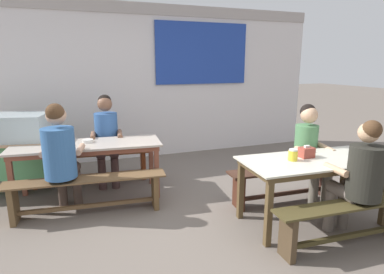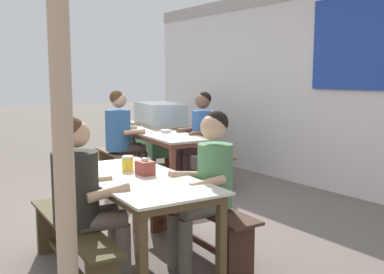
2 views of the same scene
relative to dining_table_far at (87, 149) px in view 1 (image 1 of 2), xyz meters
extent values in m
plane|color=#6C6158|center=(1.03, -1.17, -0.66)|extent=(40.00, 40.00, 0.00)
cube|color=silver|center=(1.03, 1.68, 0.64)|extent=(7.16, 0.12, 2.60)
cube|color=#2443A4|center=(2.27, 1.59, 1.28)|extent=(1.85, 0.03, 1.15)
cube|color=#AEA4A0|center=(1.03, 1.70, 2.04)|extent=(7.16, 0.20, 0.20)
cube|color=#BAAC9E|center=(0.00, 0.00, 0.06)|extent=(1.94, 0.83, 0.03)
cube|color=brown|center=(0.00, 0.00, 0.02)|extent=(1.86, 0.76, 0.06)
cube|color=brown|center=(0.89, 0.19, -0.34)|extent=(0.07, 0.07, 0.65)
cube|color=brown|center=(0.84, -0.35, -0.34)|extent=(0.07, 0.07, 0.65)
cube|color=brown|center=(-0.84, 0.35, -0.34)|extent=(0.07, 0.07, 0.65)
cube|color=brown|center=(-0.89, -0.19, -0.34)|extent=(0.07, 0.07, 0.65)
cube|color=beige|center=(2.30, -1.60, 0.06)|extent=(1.65, 0.83, 0.02)
cube|color=brown|center=(2.30, -1.60, 0.03)|extent=(1.56, 0.76, 0.06)
cube|color=brown|center=(3.04, -1.33, -0.33)|extent=(0.06, 0.06, 0.66)
cube|color=brown|center=(1.59, -1.25, -0.33)|extent=(0.06, 0.06, 0.66)
cube|color=brown|center=(1.56, -1.87, -0.33)|extent=(0.06, 0.06, 0.66)
cube|color=brown|center=(0.05, 0.55, -0.22)|extent=(1.81, 0.42, 0.02)
cube|color=brown|center=(0.82, 0.47, -0.45)|extent=(0.08, 0.22, 0.43)
cube|color=brown|center=(-0.72, 0.62, -0.45)|extent=(0.08, 0.22, 0.43)
cube|color=brown|center=(0.05, 0.55, -0.56)|extent=(1.51, 0.18, 0.04)
cube|color=brown|center=(-0.05, -0.55, -0.22)|extent=(1.85, 0.45, 0.02)
cube|color=brown|center=(0.74, -0.62, -0.45)|extent=(0.08, 0.24, 0.43)
cube|color=brown|center=(-0.84, -0.47, -0.45)|extent=(0.08, 0.24, 0.43)
cube|color=brown|center=(-0.05, -0.55, -0.56)|extent=(1.55, 0.19, 0.04)
cube|color=#41271C|center=(2.33, -1.05, -0.22)|extent=(1.51, 0.37, 0.02)
cube|color=#3A211A|center=(2.96, -1.09, -0.45)|extent=(0.07, 0.25, 0.43)
cube|color=#472317|center=(1.70, -1.02, -0.45)|extent=(0.07, 0.25, 0.43)
cube|color=#41271C|center=(2.33, -1.05, -0.56)|extent=(1.22, 0.11, 0.04)
cube|color=#443A1E|center=(2.27, -2.15, -0.22)|extent=(1.57, 0.34, 0.02)
cube|color=#473623|center=(1.61, -2.11, -0.45)|extent=(0.07, 0.22, 0.43)
cube|color=#443A1E|center=(2.27, -2.15, -0.56)|extent=(1.28, 0.12, 0.04)
cube|color=#56A264|center=(-1.04, 0.59, -0.17)|extent=(1.33, 0.89, 0.45)
cube|color=silver|center=(-1.04, 0.59, 0.24)|extent=(1.20, 0.80, 0.37)
cube|color=tan|center=(-1.04, 0.59, 0.06)|extent=(1.43, 0.99, 0.02)
cylinder|color=#333333|center=(-0.50, 0.47, -0.53)|extent=(0.05, 0.05, 0.26)
cylinder|color=#3F3F3F|center=(-0.26, 0.42, -0.04)|extent=(0.17, 0.65, 0.04)
cylinder|color=#47372F|center=(-0.16, -0.20, -0.44)|extent=(0.11, 0.11, 0.45)
cylinder|color=#47372F|center=(-0.34, -0.17, -0.44)|extent=(0.11, 0.11, 0.45)
cylinder|color=#47372F|center=(-0.20, -0.37, -0.16)|extent=(0.20, 0.40, 0.13)
cylinder|color=#47372F|center=(-0.37, -0.34, -0.16)|extent=(0.20, 0.40, 0.13)
cylinder|color=#335F98|center=(-0.32, -0.52, 0.12)|extent=(0.35, 0.35, 0.57)
sphere|color=tan|center=(-0.31, -0.50, 0.54)|extent=(0.22, 0.22, 0.22)
sphere|color=#4C331E|center=(-0.32, -0.53, 0.58)|extent=(0.20, 0.20, 0.20)
cylinder|color=tan|center=(-0.09, -0.38, 0.10)|extent=(0.13, 0.31, 0.08)
cylinder|color=tan|center=(-0.48, -0.31, 0.10)|extent=(0.13, 0.31, 0.09)
cylinder|color=#47302F|center=(0.18, 0.20, -0.44)|extent=(0.11, 0.11, 0.45)
cylinder|color=#47302F|center=(0.36, 0.19, -0.44)|extent=(0.11, 0.11, 0.45)
cylinder|color=#47302F|center=(0.20, 0.37, -0.16)|extent=(0.17, 0.38, 0.13)
cylinder|color=#47302F|center=(0.38, 0.35, -0.16)|extent=(0.17, 0.38, 0.13)
cylinder|color=#335C9C|center=(0.30, 0.52, 0.11)|extent=(0.33, 0.33, 0.56)
sphere|color=brown|center=(0.30, 0.50, 0.52)|extent=(0.21, 0.21, 0.21)
sphere|color=black|center=(0.30, 0.53, 0.56)|extent=(0.19, 0.19, 0.19)
cylinder|color=brown|center=(0.10, 0.36, 0.09)|extent=(0.10, 0.31, 0.08)
cylinder|color=brown|center=(0.47, 0.33, 0.09)|extent=(0.10, 0.31, 0.09)
cylinder|color=#696255|center=(2.51, -1.40, -0.44)|extent=(0.11, 0.11, 0.45)
cylinder|color=#696255|center=(2.69, -1.41, -0.44)|extent=(0.11, 0.11, 0.45)
cylinder|color=#696255|center=(2.52, -1.23, -0.16)|extent=(0.15, 0.38, 0.13)
cylinder|color=#696255|center=(2.70, -1.24, -0.16)|extent=(0.15, 0.38, 0.13)
cylinder|color=#4E8453|center=(2.62, -1.07, 0.08)|extent=(0.28, 0.28, 0.50)
sphere|color=tan|center=(2.62, -1.09, 0.47)|extent=(0.21, 0.21, 0.21)
sphere|color=black|center=(2.62, -1.06, 0.51)|extent=(0.19, 0.19, 0.19)
cylinder|color=tan|center=(2.45, -1.24, 0.07)|extent=(0.09, 0.31, 0.11)
cylinder|color=tan|center=(2.77, -1.26, 0.07)|extent=(0.09, 0.31, 0.10)
cylinder|color=#695E54|center=(2.53, -1.85, -0.44)|extent=(0.11, 0.11, 0.45)
cylinder|color=#695E54|center=(2.35, -1.83, -0.44)|extent=(0.11, 0.11, 0.45)
cylinder|color=#695E54|center=(2.52, -2.01, -0.16)|extent=(0.16, 0.36, 0.13)
cylinder|color=#695E54|center=(2.34, -1.99, -0.16)|extent=(0.16, 0.36, 0.13)
cylinder|color=#262620|center=(2.42, -2.16, 0.09)|extent=(0.33, 0.33, 0.52)
sphere|color=tan|center=(2.42, -2.14, 0.47)|extent=(0.19, 0.19, 0.19)
sphere|color=#4C331E|center=(2.41, -2.17, 0.50)|extent=(0.18, 0.18, 0.18)
cylinder|color=tan|center=(2.61, -1.99, 0.07)|extent=(0.10, 0.31, 0.11)
cylinder|color=tan|center=(2.25, -1.96, 0.07)|extent=(0.10, 0.31, 0.07)
cube|color=#9A4033|center=(2.26, -1.51, 0.13)|extent=(0.15, 0.11, 0.11)
cube|color=white|center=(2.26, -1.51, 0.20)|extent=(0.06, 0.03, 0.02)
cylinder|color=yellow|center=(2.04, -1.56, 0.13)|extent=(0.10, 0.10, 0.11)
cylinder|color=white|center=(2.04, -1.56, 0.19)|extent=(0.09, 0.09, 0.02)
cylinder|color=silver|center=(0.01, 0.06, 0.09)|extent=(0.14, 0.14, 0.04)
camera|label=1|loc=(-0.13, -4.27, 1.10)|focal=29.91mm
camera|label=2|loc=(5.42, -3.24, 0.87)|focal=41.92mm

